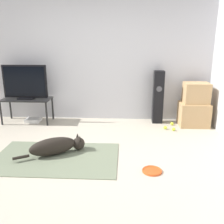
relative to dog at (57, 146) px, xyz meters
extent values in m
plane|color=#BCB29E|center=(0.21, -0.23, -0.14)|extent=(12.00, 12.00, 0.00)
cube|color=silver|center=(0.21, 1.87, 1.14)|extent=(8.00, 0.06, 2.55)
cube|color=slate|center=(0.01, -0.12, -0.13)|extent=(1.82, 1.12, 0.01)
ellipsoid|color=black|center=(-0.05, -0.03, 0.00)|extent=(0.72, 0.55, 0.27)
sphere|color=black|center=(0.30, 0.17, -0.03)|extent=(0.19, 0.19, 0.19)
cone|color=black|center=(0.27, 0.22, 0.08)|extent=(0.06, 0.06, 0.09)
cone|color=black|center=(0.33, 0.13, 0.08)|extent=(0.06, 0.06, 0.09)
cylinder|color=black|center=(-0.45, -0.26, -0.07)|extent=(0.22, 0.15, 0.04)
cylinder|color=#DB511E|center=(1.38, -0.44, -0.13)|extent=(0.26, 0.26, 0.02)
torus|color=#DB511E|center=(1.38, -0.44, -0.12)|extent=(0.26, 0.26, 0.02)
cube|color=tan|center=(2.40, 1.47, 0.09)|extent=(0.57, 0.45, 0.47)
cube|color=tan|center=(2.41, 1.48, 0.53)|extent=(0.48, 0.38, 0.40)
cube|color=black|center=(1.69, 1.64, 0.40)|extent=(0.20, 0.20, 1.08)
cylinder|color=#4C4C51|center=(1.69, 1.54, 0.59)|extent=(0.11, 0.00, 0.11)
cube|color=black|center=(-1.02, 1.51, 0.35)|extent=(1.00, 0.49, 0.02)
cylinder|color=black|center=(-1.49, 1.30, 0.10)|extent=(0.04, 0.04, 0.48)
cylinder|color=black|center=(-0.55, 1.30, 0.10)|extent=(0.04, 0.04, 0.48)
cylinder|color=black|center=(-1.49, 1.73, 0.10)|extent=(0.04, 0.04, 0.48)
cylinder|color=black|center=(-0.55, 1.73, 0.10)|extent=(0.04, 0.04, 0.48)
cube|color=black|center=(-1.02, 1.51, 0.38)|extent=(0.32, 0.20, 0.02)
cube|color=black|center=(-1.02, 1.52, 0.72)|extent=(0.90, 0.04, 0.66)
cube|color=black|center=(-1.02, 1.50, 0.72)|extent=(0.83, 0.01, 0.60)
sphere|color=#C6E033|center=(1.95, 1.12, -0.11)|extent=(0.07, 0.07, 0.07)
sphere|color=#C6E033|center=(1.98, 1.46, -0.11)|extent=(0.07, 0.07, 0.07)
sphere|color=#C6E033|center=(1.80, 1.20, -0.11)|extent=(0.07, 0.07, 0.07)
cube|color=white|center=(-0.93, 1.53, -0.10)|extent=(0.30, 0.26, 0.07)
camera|label=1|loc=(1.01, -3.41, 1.54)|focal=40.00mm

